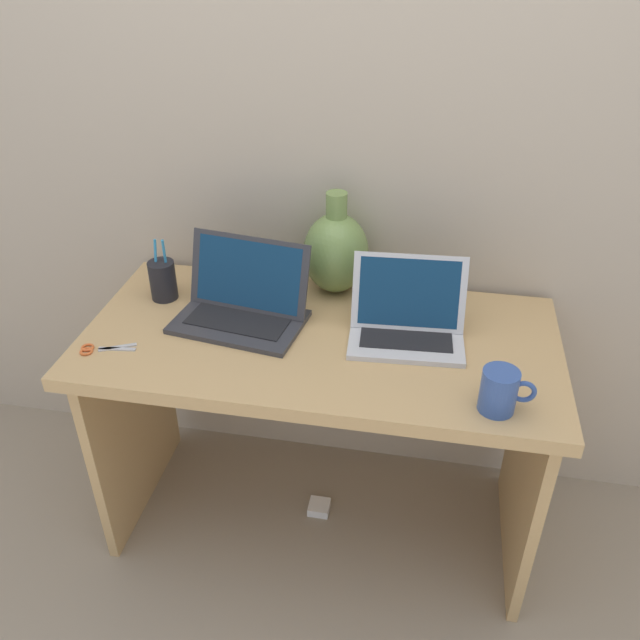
{
  "coord_description": "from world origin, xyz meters",
  "views": [
    {
      "loc": [
        0.27,
        -1.47,
        1.76
      ],
      "look_at": [
        0.0,
        0.0,
        0.79
      ],
      "focal_mm": 36.75,
      "sensor_mm": 36.0,
      "label": 1
    }
  ],
  "objects_px": {
    "pen_cup": "(163,280)",
    "scissors": "(98,349)",
    "laptop_left": "(244,300)",
    "laptop_right": "(407,317)",
    "power_brick": "(319,507)",
    "green_vase": "(336,252)",
    "coffee_mug": "(500,391)"
  },
  "relations": [
    {
      "from": "green_vase",
      "to": "power_brick",
      "type": "xyz_separation_m",
      "value": [
        -0.01,
        -0.23,
        -0.86
      ]
    },
    {
      "from": "power_brick",
      "to": "scissors",
      "type": "bearing_deg",
      "value": -159.81
    },
    {
      "from": "power_brick",
      "to": "laptop_left",
      "type": "bearing_deg",
      "value": 174.47
    },
    {
      "from": "laptop_left",
      "to": "laptop_right",
      "type": "distance_m",
      "value": 0.46
    },
    {
      "from": "laptop_left",
      "to": "green_vase",
      "type": "xyz_separation_m",
      "value": [
        0.23,
        0.21,
        0.07
      ]
    },
    {
      "from": "coffee_mug",
      "to": "scissors",
      "type": "distance_m",
      "value": 1.04
    },
    {
      "from": "laptop_left",
      "to": "power_brick",
      "type": "distance_m",
      "value": 0.82
    },
    {
      "from": "green_vase",
      "to": "coffee_mug",
      "type": "relative_size",
      "value": 2.44
    },
    {
      "from": "power_brick",
      "to": "coffee_mug",
      "type": "bearing_deg",
      "value": -28.61
    },
    {
      "from": "pen_cup",
      "to": "power_brick",
      "type": "distance_m",
      "value": 0.93
    },
    {
      "from": "laptop_right",
      "to": "pen_cup",
      "type": "distance_m",
      "value": 0.73
    },
    {
      "from": "scissors",
      "to": "laptop_left",
      "type": "bearing_deg",
      "value": 33.78
    },
    {
      "from": "laptop_left",
      "to": "scissors",
      "type": "distance_m",
      "value": 0.41
    },
    {
      "from": "green_vase",
      "to": "pen_cup",
      "type": "height_order",
      "value": "green_vase"
    },
    {
      "from": "pen_cup",
      "to": "scissors",
      "type": "bearing_deg",
      "value": -104.1
    },
    {
      "from": "green_vase",
      "to": "scissors",
      "type": "xyz_separation_m",
      "value": [
        -0.57,
        -0.44,
        -0.12
      ]
    },
    {
      "from": "coffee_mug",
      "to": "pen_cup",
      "type": "distance_m",
      "value": 1.02
    },
    {
      "from": "coffee_mug",
      "to": "scissors",
      "type": "height_order",
      "value": "coffee_mug"
    },
    {
      "from": "laptop_right",
      "to": "laptop_left",
      "type": "bearing_deg",
      "value": 179.4
    },
    {
      "from": "laptop_right",
      "to": "scissors",
      "type": "bearing_deg",
      "value": -164.48
    },
    {
      "from": "coffee_mug",
      "to": "laptop_left",
      "type": "bearing_deg",
      "value": 158.05
    },
    {
      "from": "laptop_left",
      "to": "pen_cup",
      "type": "relative_size",
      "value": 1.98
    },
    {
      "from": "coffee_mug",
      "to": "power_brick",
      "type": "xyz_separation_m",
      "value": [
        -0.48,
        0.26,
        -0.78
      ]
    },
    {
      "from": "green_vase",
      "to": "coffee_mug",
      "type": "height_order",
      "value": "green_vase"
    },
    {
      "from": "coffee_mug",
      "to": "pen_cup",
      "type": "xyz_separation_m",
      "value": [
        -0.96,
        0.35,
        0.01
      ]
    },
    {
      "from": "pen_cup",
      "to": "power_brick",
      "type": "relative_size",
      "value": 2.78
    },
    {
      "from": "pen_cup",
      "to": "scissors",
      "type": "xyz_separation_m",
      "value": [
        -0.07,
        -0.29,
        -0.06
      ]
    },
    {
      "from": "laptop_right",
      "to": "scissors",
      "type": "xyz_separation_m",
      "value": [
        -0.8,
        -0.22,
        -0.05
      ]
    },
    {
      "from": "laptop_right",
      "to": "scissors",
      "type": "relative_size",
      "value": 2.18
    },
    {
      "from": "green_vase",
      "to": "coffee_mug",
      "type": "distance_m",
      "value": 0.68
    },
    {
      "from": "pen_cup",
      "to": "power_brick",
      "type": "height_order",
      "value": "pen_cup"
    },
    {
      "from": "coffee_mug",
      "to": "scissors",
      "type": "bearing_deg",
      "value": 177.11
    }
  ]
}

